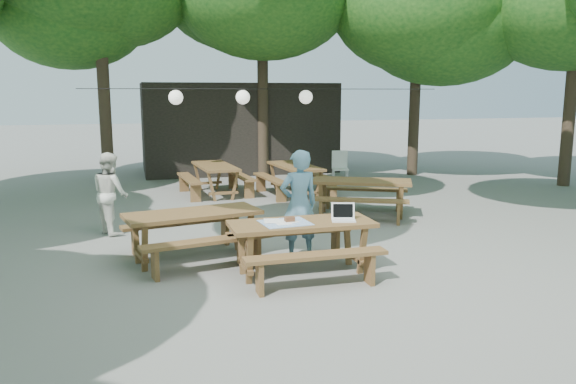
% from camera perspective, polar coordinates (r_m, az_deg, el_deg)
% --- Properties ---
extents(ground, '(80.00, 80.00, 0.00)m').
position_cam_1_polar(ground, '(8.47, 4.90, -7.25)').
color(ground, slate).
rests_on(ground, ground).
extents(pavilion, '(6.00, 3.00, 2.80)m').
position_cam_1_polar(pavilion, '(18.41, -5.14, 6.58)').
color(pavilion, black).
rests_on(pavilion, ground).
extents(main_picnic_table, '(2.00, 1.58, 0.75)m').
position_cam_1_polar(main_picnic_table, '(7.88, 1.38, -5.61)').
color(main_picnic_table, brown).
rests_on(main_picnic_table, ground).
extents(picnic_table_nw, '(2.17, 1.92, 0.75)m').
position_cam_1_polar(picnic_table_nw, '(8.63, -9.58, -4.35)').
color(picnic_table_nw, brown).
rests_on(picnic_table_nw, ground).
extents(picnic_table_ne, '(2.40, 2.25, 0.75)m').
position_cam_1_polar(picnic_table_ne, '(11.65, 7.45, -0.53)').
color(picnic_table_ne, brown).
rests_on(picnic_table_ne, ground).
extents(picnic_table_far_w, '(1.73, 2.06, 0.75)m').
position_cam_1_polar(picnic_table_far_w, '(14.02, -7.39, 1.27)').
color(picnic_table_far_w, brown).
rests_on(picnic_table_far_w, ground).
extents(picnic_table_far_e, '(1.75, 2.07, 0.75)m').
position_cam_1_polar(picnic_table_far_e, '(13.90, 0.73, 1.28)').
color(picnic_table_far_e, brown).
rests_on(picnic_table_far_e, ground).
extents(woman, '(0.65, 0.46, 1.67)m').
position_cam_1_polar(woman, '(8.56, 1.11, -1.26)').
color(woman, '#6599B9').
rests_on(woman, ground).
extents(second_person, '(0.81, 0.89, 1.47)m').
position_cam_1_polar(second_person, '(10.56, -17.57, -0.10)').
color(second_person, white).
rests_on(second_person, ground).
extents(plastic_chair, '(0.54, 0.54, 0.90)m').
position_cam_1_polar(plastic_chair, '(15.79, 5.31, 1.83)').
color(plastic_chair, white).
rests_on(plastic_chair, ground).
extents(laptop, '(0.39, 0.34, 0.24)m').
position_cam_1_polar(laptop, '(7.91, 5.63, -2.43)').
color(laptop, white).
rests_on(laptop, main_picnic_table).
extents(tabletop_clutter, '(0.70, 0.61, 0.08)m').
position_cam_1_polar(tabletop_clutter, '(7.74, -0.26, -3.05)').
color(tabletop_clutter, '#3A79C5').
rests_on(tabletop_clutter, main_picnic_table).
extents(paper_lanterns, '(9.00, 0.34, 0.38)m').
position_cam_1_polar(paper_lanterns, '(13.83, -4.56, 9.59)').
color(paper_lanterns, black).
rests_on(paper_lanterns, ground).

